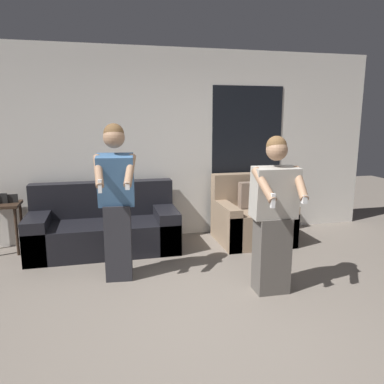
{
  "coord_description": "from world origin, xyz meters",
  "views": [
    {
      "loc": [
        -0.95,
        -2.68,
        1.74
      ],
      "look_at": [
        -0.08,
        0.94,
        1.0
      ],
      "focal_mm": 35.0,
      "sensor_mm": 36.0,
      "label": 1
    }
  ],
  "objects_px": {
    "couch": "(104,228)",
    "person_left": "(117,201)",
    "armchair": "(251,219)",
    "side_table": "(3,212)",
    "person_right": "(274,217)"
  },
  "relations": [
    {
      "from": "couch",
      "to": "side_table",
      "type": "relative_size",
      "value": 2.35
    },
    {
      "from": "armchair",
      "to": "side_table",
      "type": "xyz_separation_m",
      "value": [
        -3.31,
        0.3,
        0.22
      ]
    },
    {
      "from": "person_left",
      "to": "armchair",
      "type": "bearing_deg",
      "value": 24.9
    },
    {
      "from": "person_left",
      "to": "person_right",
      "type": "bearing_deg",
      "value": -24.23
    },
    {
      "from": "person_left",
      "to": "side_table",
      "type": "bearing_deg",
      "value": 139.83
    },
    {
      "from": "person_right",
      "to": "armchair",
      "type": "bearing_deg",
      "value": 74.91
    },
    {
      "from": "side_table",
      "to": "person_right",
      "type": "xyz_separation_m",
      "value": [
        2.89,
        -1.85,
        0.24
      ]
    },
    {
      "from": "armchair",
      "to": "couch",
      "type": "bearing_deg",
      "value": 177.07
    },
    {
      "from": "couch",
      "to": "person_right",
      "type": "height_order",
      "value": "person_right"
    },
    {
      "from": "armchair",
      "to": "person_right",
      "type": "relative_size",
      "value": 0.63
    },
    {
      "from": "couch",
      "to": "person_left",
      "type": "relative_size",
      "value": 1.13
    },
    {
      "from": "couch",
      "to": "side_table",
      "type": "bearing_deg",
      "value": 171.22
    },
    {
      "from": "couch",
      "to": "armchair",
      "type": "relative_size",
      "value": 1.94
    },
    {
      "from": "side_table",
      "to": "person_left",
      "type": "bearing_deg",
      "value": -40.17
    },
    {
      "from": "armchair",
      "to": "side_table",
      "type": "distance_m",
      "value": 3.33
    }
  ]
}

